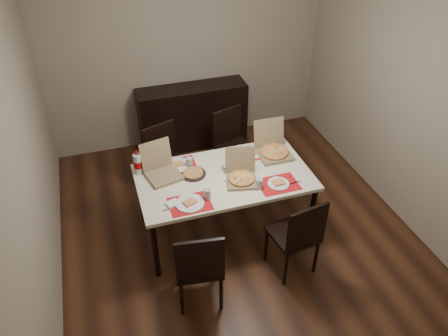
{
  "coord_description": "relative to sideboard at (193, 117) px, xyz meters",
  "views": [
    {
      "loc": [
        -1.22,
        -3.48,
        3.5
      ],
      "look_at": [
        -0.12,
        -0.04,
        0.85
      ],
      "focal_mm": 35.0,
      "sensor_mm": 36.0,
      "label": 1
    }
  ],
  "objects": [
    {
      "name": "pizza_box_right",
      "position": [
        0.52,
        -1.6,
        0.36
      ],
      "size": [
        0.36,
        0.39,
        0.36
      ],
      "color": "olive",
      "rests_on": "dining_table"
    },
    {
      "name": "pizza_box_left",
      "position": [
        -0.73,
        -1.6,
        0.36
      ],
      "size": [
        0.4,
        0.43,
        0.33
      ],
      "color": "olive",
      "rests_on": "dining_table"
    },
    {
      "name": "chair_near_left",
      "position": [
        -0.64,
        -2.7,
        0.06
      ],
      "size": [
        0.48,
        0.48,
        0.93
      ],
      "color": "black",
      "rests_on": "ground"
    },
    {
      "name": "soda_bottle",
      "position": [
        -0.95,
        -1.5,
        0.42
      ],
      "size": [
        0.09,
        0.09,
        0.27
      ],
      "color": "silver",
      "rests_on": "dining_table"
    },
    {
      "name": "faina_plate",
      "position": [
        -0.42,
        -1.7,
        0.31
      ],
      "size": [
        0.27,
        0.27,
        0.03
      ],
      "color": "black",
      "rests_on": "dining_table"
    },
    {
      "name": "setting_near_right",
      "position": [
        0.3,
        -2.12,
        0.32
      ],
      "size": [
        0.48,
        0.3,
        0.11
      ],
      "color": "red",
      "rests_on": "dining_table"
    },
    {
      "name": "sideboard",
      "position": [
        0.0,
        0.0,
        0.0
      ],
      "size": [
        1.5,
        0.4,
        0.9
      ],
      "primitive_type": "cube",
      "color": "black",
      "rests_on": "ground"
    },
    {
      "name": "setting_far_left",
      "position": [
        -0.54,
        -1.51,
        0.32
      ],
      "size": [
        0.45,
        0.3,
        0.11
      ],
      "color": "red",
      "rests_on": "dining_table"
    },
    {
      "name": "napkin_loose",
      "position": [
        -0.09,
        -1.89,
        0.31
      ],
      "size": [
        0.15,
        0.16,
        0.02
      ],
      "primitive_type": "cube",
      "rotation": [
        0.0,
        0.0,
        1.06
      ],
      "color": "white",
      "rests_on": "dining_table"
    },
    {
      "name": "chair_far_left",
      "position": [
        -0.58,
        -1.0,
        0.06
      ],
      "size": [
        0.54,
        0.54,
        0.93
      ],
      "color": "black",
      "rests_on": "ground"
    },
    {
      "name": "setting_far_right",
      "position": [
        0.31,
        -1.52,
        0.32
      ],
      "size": [
        0.47,
        0.3,
        0.11
      ],
      "color": "red",
      "rests_on": "dining_table"
    },
    {
      "name": "chair_near_right",
      "position": [
        0.36,
        -2.62,
        0.06
      ],
      "size": [
        0.48,
        0.48,
        0.93
      ],
      "color": "black",
      "rests_on": "ground"
    },
    {
      "name": "dining_table",
      "position": [
        -0.12,
        -1.82,
        0.23
      ],
      "size": [
        1.8,
        1.0,
        0.75
      ],
      "color": "beige",
      "rests_on": "ground"
    },
    {
      "name": "setting_near_left",
      "position": [
        -0.54,
        -2.14,
        0.32
      ],
      "size": [
        0.49,
        0.3,
        0.11
      ],
      "color": "red",
      "rests_on": "dining_table"
    },
    {
      "name": "ground",
      "position": [
        0.0,
        -1.78,
        -0.46
      ],
      "size": [
        3.8,
        4.0,
        0.02
      ],
      "primitive_type": "cube",
      "color": "#472615",
      "rests_on": "ground"
    },
    {
      "name": "chair_far_right",
      "position": [
        0.29,
        -0.88,
        0.06
      ],
      "size": [
        0.53,
        0.53,
        0.93
      ],
      "color": "black",
      "rests_on": "ground"
    },
    {
      "name": "pizza_box_center",
      "position": [
        0.02,
        -1.94,
        0.35
      ],
      "size": [
        0.38,
        0.4,
        0.31
      ],
      "color": "olive",
      "rests_on": "dining_table"
    },
    {
      "name": "room_walls",
      "position": [
        0.0,
        -1.35,
        1.28
      ],
      "size": [
        3.84,
        4.02,
        2.62
      ],
      "color": "gray",
      "rests_on": "ground"
    },
    {
      "name": "dip_bowl",
      "position": [
        -0.04,
        -1.7,
        0.31
      ],
      "size": [
        0.14,
        0.14,
        0.03
      ],
      "primitive_type": "imported",
      "rotation": [
        0.0,
        0.0,
        0.31
      ],
      "color": "white",
      "rests_on": "dining_table"
    }
  ]
}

